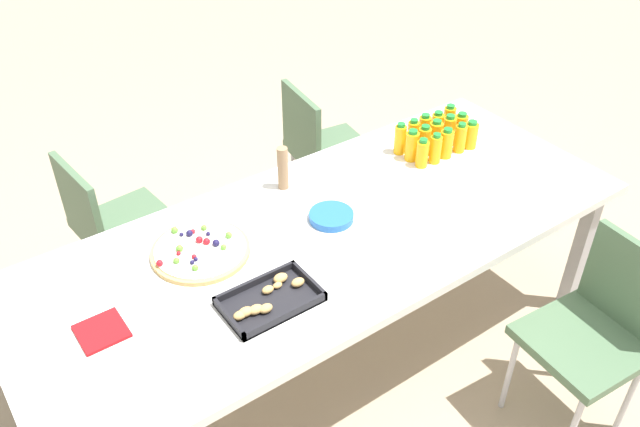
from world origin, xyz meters
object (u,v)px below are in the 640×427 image
(juice_bottle_7, at_px, (436,136))
(juice_bottle_0, at_px, (449,120))
(party_table, at_px, (327,241))
(plate_stack, at_px, (331,216))
(juice_bottle_9, at_px, (412,146))
(snack_tray, at_px, (269,300))
(juice_bottle_6, at_px, (449,131))
(juice_bottle_10, at_px, (471,135))
(juice_bottle_2, at_px, (424,130))
(chair_near_right, at_px, (111,222))
(cardboard_tube, at_px, (283,168))
(juice_bottle_5, at_px, (461,127))
(juice_bottle_4, at_px, (400,139))
(juice_bottle_11, at_px, (460,138))
(juice_bottle_8, at_px, (424,141))
(chair_far_left, at_px, (599,326))
(fruit_pizza, at_px, (200,250))
(juice_bottle_13, at_px, (435,149))
(juice_bottle_12, at_px, (446,144))
(juice_bottle_3, at_px, (413,134))
(juice_bottle_14, at_px, (422,153))
(chair_near_left, at_px, (321,146))
(napkin_stack, at_px, (102,331))
(juice_bottle_1, at_px, (437,126))

(juice_bottle_7, bearing_deg, juice_bottle_0, -155.61)
(party_table, relative_size, plate_stack, 13.86)
(juice_bottle_7, distance_m, juice_bottle_9, 0.15)
(snack_tray, bearing_deg, juice_bottle_6, -161.64)
(juice_bottle_10, bearing_deg, juice_bottle_2, -45.78)
(chair_near_right, bearing_deg, juice_bottle_0, 63.91)
(cardboard_tube, bearing_deg, juice_bottle_5, 170.76)
(chair_near_right, height_order, juice_bottle_5, juice_bottle_5)
(juice_bottle_4, distance_m, juice_bottle_5, 0.32)
(juice_bottle_4, relative_size, juice_bottle_10, 1.12)
(juice_bottle_10, bearing_deg, juice_bottle_11, -2.00)
(juice_bottle_8, bearing_deg, chair_far_left, 88.49)
(juice_bottle_7, bearing_deg, juice_bottle_10, 151.20)
(juice_bottle_4, xyz_separation_m, juice_bottle_7, (-0.15, 0.07, -0.00))
(fruit_pizza, bearing_deg, juice_bottle_13, 177.95)
(fruit_pizza, bearing_deg, chair_near_right, -79.39)
(juice_bottle_9, bearing_deg, juice_bottle_2, -152.38)
(juice_bottle_4, distance_m, juice_bottle_12, 0.21)
(juice_bottle_6, xyz_separation_m, snack_tray, (1.23, 0.41, -0.06))
(party_table, distance_m, chair_near_right, 1.04)
(juice_bottle_3, xyz_separation_m, juice_bottle_7, (-0.07, 0.07, 0.00))
(juice_bottle_3, relative_size, fruit_pizza, 0.39)
(juice_bottle_14, bearing_deg, juice_bottle_0, -154.80)
(chair_near_left, distance_m, juice_bottle_13, 0.77)
(party_table, height_order, plate_stack, plate_stack)
(juice_bottle_13, bearing_deg, juice_bottle_9, -48.00)
(juice_bottle_3, bearing_deg, juice_bottle_13, 88.70)
(juice_bottle_5, height_order, juice_bottle_13, juice_bottle_13)
(juice_bottle_3, height_order, plate_stack, juice_bottle_3)
(chair_near_left, xyz_separation_m, juice_bottle_13, (-0.11, 0.71, 0.29))
(juice_bottle_8, bearing_deg, juice_bottle_11, 153.78)
(snack_tray, bearing_deg, juice_bottle_8, -159.27)
(napkin_stack, bearing_deg, juice_bottle_3, -169.89)
(plate_stack, bearing_deg, juice_bottle_5, -169.94)
(fruit_pizza, xyz_separation_m, cardboard_tube, (-0.48, -0.18, 0.08))
(juice_bottle_3, distance_m, juice_bottle_10, 0.27)
(juice_bottle_14, bearing_deg, fruit_pizza, -1.69)
(juice_bottle_0, bearing_deg, napkin_stack, 8.79)
(chair_near_left, distance_m, cardboard_tube, 0.80)
(juice_bottle_13, relative_size, fruit_pizza, 0.39)
(juice_bottle_2, relative_size, juice_bottle_5, 1.07)
(juice_bottle_4, height_order, snack_tray, juice_bottle_4)
(chair_far_left, relative_size, juice_bottle_2, 5.61)
(party_table, relative_size, snack_tray, 7.45)
(juice_bottle_3, height_order, juice_bottle_13, juice_bottle_3)
(juice_bottle_1, relative_size, juice_bottle_6, 0.92)
(juice_bottle_8, height_order, juice_bottle_14, juice_bottle_8)
(juice_bottle_10, height_order, juice_bottle_11, juice_bottle_11)
(juice_bottle_12, bearing_deg, plate_stack, 6.68)
(juice_bottle_6, height_order, juice_bottle_10, juice_bottle_6)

